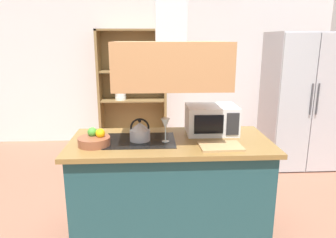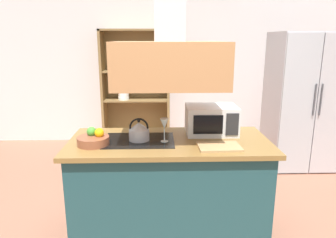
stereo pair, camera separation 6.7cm
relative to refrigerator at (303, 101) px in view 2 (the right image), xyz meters
The scene contains 10 objects.
wall_back 2.36m from the refrigerator, 146.61° to the left, with size 6.00×0.12×2.70m, color silver.
kitchen_island 2.53m from the refrigerator, 140.09° to the right, with size 1.74×0.81×0.90m.
range_hood 2.60m from the refrigerator, 140.09° to the right, with size 0.90×0.70×1.33m.
refrigerator is the anchor object (origin of this frame).
dish_cabinet 2.60m from the refrigerator, 155.95° to the left, with size 1.12×0.40×1.91m.
kettle 2.69m from the refrigerator, 143.65° to the right, with size 0.18×0.18×0.20m.
cutting_board 2.35m from the refrigerator, 129.95° to the right, with size 0.34×0.24×0.02m, color tan.
microwave 2.06m from the refrigerator, 137.22° to the right, with size 0.46×0.35×0.26m.
wine_glass_on_counter 2.55m from the refrigerator, 139.96° to the right, with size 0.08×0.08×0.21m.
fruit_bowl 3.05m from the refrigerator, 146.30° to the right, with size 0.26×0.26×0.14m.
Camera 2 is at (-0.06, -2.45, 1.75)m, focal length 33.50 mm.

